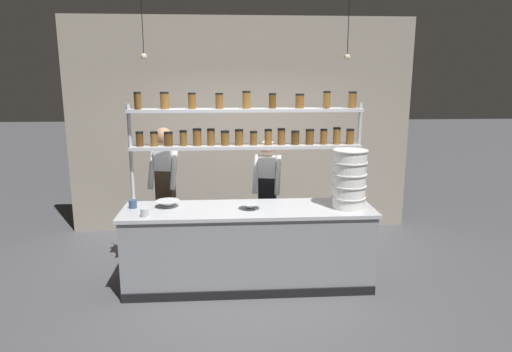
{
  "coord_description": "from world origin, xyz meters",
  "views": [
    {
      "loc": [
        -0.25,
        -4.92,
        2.37
      ],
      "look_at": [
        0.1,
        0.2,
        1.24
      ],
      "focal_mm": 32.0,
      "sensor_mm": 36.0,
      "label": 1
    }
  ],
  "objects_px": {
    "prep_bowl_center_front": "(250,206)",
    "spice_shelf_unit": "(247,132)",
    "serving_cup_by_board": "(144,213)",
    "chef_left": "(165,185)",
    "serving_cup_front": "(133,204)",
    "container_stack": "(349,179)",
    "chef_center": "(267,191)",
    "prep_bowl_near_left": "(168,204)"
  },
  "relations": [
    {
      "from": "chef_center",
      "to": "prep_bowl_near_left",
      "type": "relative_size",
      "value": 5.83
    },
    {
      "from": "container_stack",
      "to": "prep_bowl_near_left",
      "type": "relative_size",
      "value": 2.44
    },
    {
      "from": "serving_cup_by_board",
      "to": "prep_bowl_near_left",
      "type": "bearing_deg",
      "value": 59.76
    },
    {
      "from": "prep_bowl_center_front",
      "to": "serving_cup_by_board",
      "type": "distance_m",
      "value": 1.15
    },
    {
      "from": "chef_center",
      "to": "prep_bowl_near_left",
      "type": "height_order",
      "value": "chef_center"
    },
    {
      "from": "chef_left",
      "to": "container_stack",
      "type": "bearing_deg",
      "value": -10.11
    },
    {
      "from": "spice_shelf_unit",
      "to": "chef_center",
      "type": "distance_m",
      "value": 1.02
    },
    {
      "from": "prep_bowl_near_left",
      "to": "serving_cup_by_board",
      "type": "bearing_deg",
      "value": -120.24
    },
    {
      "from": "spice_shelf_unit",
      "to": "serving_cup_by_board",
      "type": "distance_m",
      "value": 1.47
    },
    {
      "from": "chef_left",
      "to": "prep_bowl_center_front",
      "type": "distance_m",
      "value": 1.34
    },
    {
      "from": "spice_shelf_unit",
      "to": "container_stack",
      "type": "distance_m",
      "value": 1.28
    },
    {
      "from": "container_stack",
      "to": "serving_cup_front",
      "type": "bearing_deg",
      "value": 176.43
    },
    {
      "from": "serving_cup_front",
      "to": "serving_cup_by_board",
      "type": "distance_m",
      "value": 0.38
    },
    {
      "from": "container_stack",
      "to": "chef_center",
      "type": "bearing_deg",
      "value": 132.96
    },
    {
      "from": "chef_center",
      "to": "serving_cup_front",
      "type": "distance_m",
      "value": 1.75
    },
    {
      "from": "chef_left",
      "to": "serving_cup_front",
      "type": "bearing_deg",
      "value": -98.75
    },
    {
      "from": "chef_center",
      "to": "serving_cup_by_board",
      "type": "height_order",
      "value": "chef_center"
    },
    {
      "from": "serving_cup_front",
      "to": "prep_bowl_near_left",
      "type": "bearing_deg",
      "value": 2.82
    },
    {
      "from": "spice_shelf_unit",
      "to": "chef_center",
      "type": "bearing_deg",
      "value": 60.14
    },
    {
      "from": "prep_bowl_near_left",
      "to": "prep_bowl_center_front",
      "type": "relative_size",
      "value": 1.12
    },
    {
      "from": "chef_left",
      "to": "prep_bowl_center_front",
      "type": "xyz_separation_m",
      "value": [
        1.04,
        -0.84,
        -0.06
      ]
    },
    {
      "from": "prep_bowl_center_front",
      "to": "spice_shelf_unit",
      "type": "bearing_deg",
      "value": 92.7
    },
    {
      "from": "chef_left",
      "to": "serving_cup_by_board",
      "type": "distance_m",
      "value": 1.05
    },
    {
      "from": "spice_shelf_unit",
      "to": "prep_bowl_near_left",
      "type": "relative_size",
      "value": 10.01
    },
    {
      "from": "serving_cup_front",
      "to": "spice_shelf_unit",
      "type": "bearing_deg",
      "value": 10.48
    },
    {
      "from": "serving_cup_by_board",
      "to": "serving_cup_front",
      "type": "bearing_deg",
      "value": 119.08
    },
    {
      "from": "container_stack",
      "to": "prep_bowl_center_front",
      "type": "relative_size",
      "value": 2.74
    },
    {
      "from": "chef_left",
      "to": "container_stack",
      "type": "height_order",
      "value": "chef_left"
    },
    {
      "from": "prep_bowl_center_front",
      "to": "serving_cup_by_board",
      "type": "bearing_deg",
      "value": -169.64
    },
    {
      "from": "prep_bowl_center_front",
      "to": "serving_cup_by_board",
      "type": "relative_size",
      "value": 2.83
    },
    {
      "from": "spice_shelf_unit",
      "to": "chef_left",
      "type": "bearing_deg",
      "value": 154.92
    },
    {
      "from": "container_stack",
      "to": "prep_bowl_center_front",
      "type": "bearing_deg",
      "value": 178.51
    },
    {
      "from": "chef_left",
      "to": "serving_cup_front",
      "type": "height_order",
      "value": "chef_left"
    },
    {
      "from": "container_stack",
      "to": "serving_cup_by_board",
      "type": "xyz_separation_m",
      "value": [
        -2.24,
        -0.18,
        -0.29
      ]
    },
    {
      "from": "chef_left",
      "to": "serving_cup_by_board",
      "type": "height_order",
      "value": "chef_left"
    },
    {
      "from": "prep_bowl_near_left",
      "to": "serving_cup_by_board",
      "type": "distance_m",
      "value": 0.4
    },
    {
      "from": "prep_bowl_near_left",
      "to": "container_stack",
      "type": "bearing_deg",
      "value": -4.77
    },
    {
      "from": "chef_center",
      "to": "serving_cup_front",
      "type": "bearing_deg",
      "value": -141.0
    },
    {
      "from": "chef_left",
      "to": "serving_cup_by_board",
      "type": "relative_size",
      "value": 20.54
    },
    {
      "from": "prep_bowl_near_left",
      "to": "prep_bowl_center_front",
      "type": "distance_m",
      "value": 0.94
    },
    {
      "from": "chef_center",
      "to": "container_stack",
      "type": "height_order",
      "value": "same"
    },
    {
      "from": "chef_left",
      "to": "chef_center",
      "type": "xyz_separation_m",
      "value": [
        1.31,
        0.02,
        -0.12
      ]
    }
  ]
}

